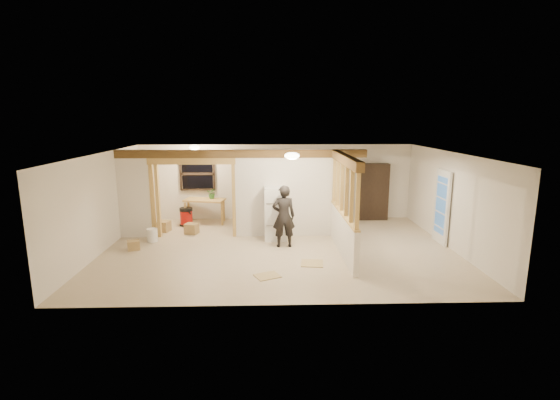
{
  "coord_description": "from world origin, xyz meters",
  "views": [
    {
      "loc": [
        -0.28,
        -10.14,
        3.38
      ],
      "look_at": [
        0.04,
        0.4,
        1.22
      ],
      "focal_mm": 26.0,
      "sensor_mm": 36.0,
      "label": 1
    }
  ],
  "objects_px": {
    "bookshelf": "(374,192)",
    "shop_vac": "(186,216)",
    "refrigerator": "(276,214)",
    "woman": "(284,216)",
    "work_table": "(205,211)"
  },
  "relations": [
    {
      "from": "refrigerator",
      "to": "shop_vac",
      "type": "bearing_deg",
      "value": 150.65
    },
    {
      "from": "woman",
      "to": "shop_vac",
      "type": "relative_size",
      "value": 2.86
    },
    {
      "from": "work_table",
      "to": "bookshelf",
      "type": "xyz_separation_m",
      "value": [
        5.57,
        0.33,
        0.54
      ]
    },
    {
      "from": "woman",
      "to": "bookshelf",
      "type": "height_order",
      "value": "bookshelf"
    },
    {
      "from": "shop_vac",
      "to": "bookshelf",
      "type": "height_order",
      "value": "bookshelf"
    },
    {
      "from": "refrigerator",
      "to": "shop_vac",
      "type": "distance_m",
      "value": 3.25
    },
    {
      "from": "refrigerator",
      "to": "work_table",
      "type": "xyz_separation_m",
      "value": [
        -2.25,
        1.85,
        -0.35
      ]
    },
    {
      "from": "bookshelf",
      "to": "refrigerator",
      "type": "bearing_deg",
      "value": -146.66
    },
    {
      "from": "woman",
      "to": "bookshelf",
      "type": "relative_size",
      "value": 0.88
    },
    {
      "from": "work_table",
      "to": "refrigerator",
      "type": "bearing_deg",
      "value": -27.47
    },
    {
      "from": "refrigerator",
      "to": "woman",
      "type": "bearing_deg",
      "value": -73.2
    },
    {
      "from": "woman",
      "to": "bookshelf",
      "type": "xyz_separation_m",
      "value": [
        3.11,
        2.84,
        0.11
      ]
    },
    {
      "from": "work_table",
      "to": "bookshelf",
      "type": "height_order",
      "value": "bookshelf"
    },
    {
      "from": "bookshelf",
      "to": "woman",
      "type": "bearing_deg",
      "value": -137.62
    },
    {
      "from": "bookshelf",
      "to": "shop_vac",
      "type": "bearing_deg",
      "value": -174.37
    }
  ]
}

